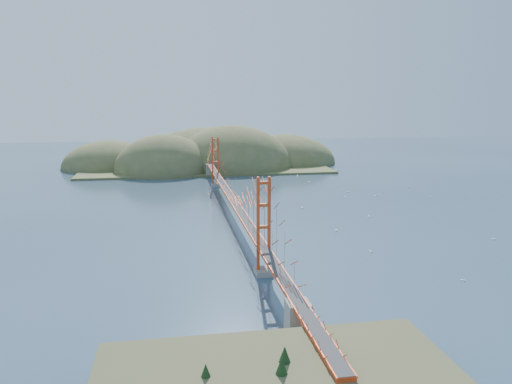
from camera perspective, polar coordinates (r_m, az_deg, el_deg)
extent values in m
plane|color=#2B4157|center=(88.11, -2.79, -2.75)|extent=(320.00, 320.00, 0.00)
cube|color=gray|center=(59.56, 0.86, -9.09)|extent=(2.00, 2.40, 0.70)
cube|color=gray|center=(117.26, -4.63, 0.80)|extent=(2.00, 2.40, 0.70)
cube|color=red|center=(87.39, -2.81, -0.65)|extent=(1.40, 92.00, 0.16)
cube|color=red|center=(87.43, -2.81, -0.78)|extent=(1.33, 92.00, 0.24)
cube|color=#38383A|center=(87.37, -2.81, -0.58)|extent=(1.19, 92.00, 0.03)
cube|color=gray|center=(44.63, 4.82, -14.37)|extent=(2.00, 2.20, 3.30)
cube|color=gray|center=(132.80, -5.28, 2.53)|extent=(2.20, 2.60, 3.30)
cube|color=red|center=(38.72, 7.20, -15.83)|extent=(1.40, 12.00, 0.16)
cube|color=red|center=(38.84, 7.19, -16.16)|extent=(1.33, 12.00, 0.30)
cube|color=gray|center=(38.74, 7.59, -18.88)|extent=(0.50, 0.70, 2.95)
cube|color=gray|center=(41.26, 6.29, -16.89)|extent=(0.50, 0.70, 2.95)
cube|color=gray|center=(42.97, 5.52, -15.69)|extent=(0.50, 0.70, 2.95)
cube|color=#59544C|center=(43.16, 5.67, -17.59)|extent=(9.00, 6.00, 0.24)
cube|color=maroon|center=(43.63, 5.96, -16.53)|extent=(3.70, 2.30, 0.75)
cube|color=gray|center=(43.43, 5.97, -16.03)|extent=(3.70, 2.30, 0.10)
cylinder|color=white|center=(43.23, 5.98, -15.50)|extent=(0.03, 0.03, 1.00)
cube|color=#454C2A|center=(39.84, 0.85, -18.84)|extent=(24.00, 3.00, 1.80)
cone|color=black|center=(35.71, 10.06, -18.14)|extent=(0.58, 0.58, 0.83)
cone|color=black|center=(37.87, 2.53, -15.87)|extent=(0.85, 0.85, 1.22)
cone|color=black|center=(36.91, -6.17, -16.94)|extent=(0.64, 0.64, 0.92)
cone|color=black|center=(37.34, -11.93, -16.58)|extent=(0.80, 0.80, 1.15)
cube|color=brown|center=(150.77, -5.84, 2.97)|extent=(70.00, 40.00, 0.60)
ellipsoid|color=brown|center=(142.52, -10.42, 2.29)|extent=(28.00, 28.00, 21.00)
ellipsoid|color=brown|center=(149.60, -2.72, 2.85)|extent=(36.00, 36.00, 25.00)
ellipsoid|color=brown|center=(160.59, 3.31, 3.39)|extent=(32.00, 32.00, 18.00)
ellipsoid|color=brown|center=(155.38, -16.31, 2.73)|extent=(28.00, 28.00, 16.00)
ellipsoid|color=brown|center=(164.79, -5.50, 3.55)|extent=(44.00, 44.00, 22.00)
cube|color=white|center=(109.98, 13.81, -0.30)|extent=(0.49, 0.41, 0.09)
cylinder|color=white|center=(109.93, 13.82, -0.16)|extent=(0.01, 0.01, 0.53)
cube|color=white|center=(111.98, 10.49, 0.03)|extent=(0.65, 0.34, 0.11)
cylinder|color=white|center=(111.92, 10.49, 0.20)|extent=(0.02, 0.02, 0.67)
cube|color=white|center=(106.49, 10.19, -0.52)|extent=(0.49, 0.31, 0.09)
cylinder|color=white|center=(106.45, 10.19, -0.38)|extent=(0.01, 0.01, 0.51)
cube|color=white|center=(121.68, 17.01, 0.59)|extent=(0.60, 0.21, 0.11)
cylinder|color=white|center=(121.63, 17.02, 0.74)|extent=(0.02, 0.02, 0.65)
cube|color=white|center=(94.66, 5.29, -1.79)|extent=(0.59, 0.59, 0.11)
cylinder|color=white|center=(94.59, 5.30, -1.59)|extent=(0.02, 0.02, 0.69)
cube|color=white|center=(110.71, 19.24, -0.52)|extent=(0.18, 0.49, 0.09)
cylinder|color=white|center=(110.66, 19.25, -0.39)|extent=(0.01, 0.01, 0.52)
cube|color=white|center=(69.74, 12.97, -6.63)|extent=(0.33, 0.55, 0.09)
cylinder|color=white|center=(69.65, 12.98, -6.41)|extent=(0.02, 0.02, 0.57)
cube|color=white|center=(89.68, 12.76, -2.73)|extent=(0.35, 0.55, 0.09)
cylinder|color=white|center=(89.61, 12.76, -2.55)|extent=(0.02, 0.02, 0.57)
cube|color=white|center=(79.48, 9.17, -4.33)|extent=(0.38, 0.60, 0.10)
cylinder|color=white|center=(79.40, 9.17, -4.11)|extent=(0.02, 0.02, 0.63)
cube|color=white|center=(123.93, 6.06, 1.18)|extent=(0.57, 0.41, 0.10)
cylinder|color=white|center=(123.88, 6.06, 1.32)|extent=(0.02, 0.02, 0.60)
cube|color=white|center=(115.12, 22.92, -0.36)|extent=(0.44, 0.44, 0.09)
cylinder|color=white|center=(115.07, 22.93, -0.24)|extent=(0.01, 0.01, 0.51)
cube|color=white|center=(81.51, 25.46, -4.88)|extent=(0.62, 0.27, 0.11)
cylinder|color=white|center=(81.43, 25.48, -4.66)|extent=(0.02, 0.02, 0.66)
cube|color=white|center=(62.43, 22.57, -9.29)|extent=(0.45, 0.44, 0.09)
cylinder|color=white|center=(62.35, 22.59, -9.06)|extent=(0.01, 0.01, 0.52)
cube|color=white|center=(108.51, 13.45, -0.43)|extent=(0.54, 0.54, 0.11)
cylinder|color=white|center=(108.45, 13.46, -0.26)|extent=(0.02, 0.02, 0.63)
cube|color=white|center=(132.47, 4.76, 1.83)|extent=(0.21, 0.63, 0.11)
cylinder|color=white|center=(132.41, 4.76, 1.97)|extent=(0.02, 0.02, 0.69)
cube|color=white|center=(119.41, 9.49, 0.73)|extent=(0.58, 0.60, 0.11)
cylinder|color=white|center=(119.35, 9.50, 0.89)|extent=(0.02, 0.02, 0.68)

